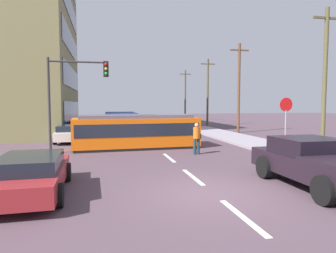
{
  "coord_description": "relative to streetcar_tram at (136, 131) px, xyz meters",
  "views": [
    {
      "loc": [
        -3.23,
        -8.46,
        2.69
      ],
      "look_at": [
        0.51,
        8.59,
        1.37
      ],
      "focal_mm": 32.25,
      "sensor_mm": 36.0,
      "label": 1
    }
  ],
  "objects": [
    {
      "name": "stop_sign",
      "position": [
        7.9,
        -3.36,
        1.15
      ],
      "size": [
        0.76,
        0.07,
        2.88
      ],
      "color": "gray",
      "rests_on": "sidewalk_curb_right"
    },
    {
      "name": "pedestrian_crossing",
      "position": [
        2.88,
        -3.0,
        -0.1
      ],
      "size": [
        0.49,
        0.36,
        1.67
      ],
      "color": "#1E3644",
      "rests_on": "ground"
    },
    {
      "name": "parked_sedan_far",
      "position": [
        -3.84,
        9.56,
        -0.42
      ],
      "size": [
        2.07,
        4.28,
        1.19
      ],
      "color": "#284B37",
      "rests_on": "ground"
    },
    {
      "name": "city_bus",
      "position": [
        -0.47,
        7.77,
        0.06
      ],
      "size": [
        2.6,
        5.5,
        1.94
      ],
      "color": "navy",
      "rests_on": "ground"
    },
    {
      "name": "parked_sedan_near",
      "position": [
        -4.07,
        -8.8,
        -0.42
      ],
      "size": [
        2.1,
        4.61,
        1.19
      ],
      "color": "maroon",
      "rests_on": "ground"
    },
    {
      "name": "pickup_truck_parked",
      "position": [
        4.7,
        -9.91,
        -0.25
      ],
      "size": [
        2.28,
        5.0,
        1.55
      ],
      "color": "black",
      "rests_on": "ground"
    },
    {
      "name": "ground_plane",
      "position": [
        1.22,
        0.27,
        -1.04
      ],
      "size": [
        120.0,
        120.0,
        0.0
      ],
      "primitive_type": "plane",
      "color": "#503C47"
    },
    {
      "name": "utility_pole_far",
      "position": [
        10.59,
        16.72,
        3.17
      ],
      "size": [
        1.8,
        0.24,
        8.07
      ],
      "color": "brown",
      "rests_on": "ground"
    },
    {
      "name": "sidewalk_curb_right",
      "position": [
        8.02,
        -3.73,
        -0.97
      ],
      "size": [
        3.2,
        36.0,
        0.14
      ],
      "primitive_type": "cube",
      "color": "gray",
      "rests_on": "ground"
    },
    {
      "name": "traffic_light_mast",
      "position": [
        -3.48,
        -1.23,
        2.56
      ],
      "size": [
        3.19,
        0.33,
        5.12
      ],
      "color": "#333333",
      "rests_on": "ground"
    },
    {
      "name": "parked_sedan_mid",
      "position": [
        -4.18,
        3.96,
        -0.42
      ],
      "size": [
        2.03,
        4.36,
        1.19
      ],
      "color": "silver",
      "rests_on": "ground"
    },
    {
      "name": "utility_pole_mid",
      "position": [
        10.29,
        7.54,
        3.2
      ],
      "size": [
        1.8,
        0.24,
        8.14
      ],
      "color": "brown",
      "rests_on": "ground"
    },
    {
      "name": "lane_stripe_4",
      "position": [
        1.22,
        12.0,
        -1.04
      ],
      "size": [
        0.16,
        2.4,
        0.01
      ],
      "primitive_type": "cube",
      "color": "silver",
      "rests_on": "ground"
    },
    {
      "name": "utility_pole_distant",
      "position": [
        10.58,
        26.76,
        3.04
      ],
      "size": [
        1.8,
        0.24,
        7.81
      ],
      "color": "brown",
      "rests_on": "ground"
    },
    {
      "name": "lane_stripe_1",
      "position": [
        1.22,
        -7.73,
        -1.04
      ],
      "size": [
        0.16,
        2.4,
        0.01
      ],
      "primitive_type": "cube",
      "color": "silver",
      "rests_on": "ground"
    },
    {
      "name": "streetcar_tram",
      "position": [
        0.0,
        0.0,
        0.0
      ],
      "size": [
        7.55,
        2.89,
        2.02
      ],
      "color": "#EA5E0D",
      "rests_on": "ground"
    },
    {
      "name": "lane_stripe_3",
      "position": [
        1.22,
        6.0,
        -1.04
      ],
      "size": [
        0.16,
        2.4,
        0.01
      ],
      "primitive_type": "cube",
      "color": "silver",
      "rests_on": "ground"
    },
    {
      "name": "lane_stripe_0",
      "position": [
        1.22,
        -11.73,
        -1.04
      ],
      "size": [
        0.16,
        2.4,
        0.01
      ],
      "primitive_type": "cube",
      "color": "silver",
      "rests_on": "ground"
    },
    {
      "name": "utility_pole_near",
      "position": [
        10.6,
        -3.0,
        3.21
      ],
      "size": [
        1.8,
        0.24,
        8.15
      ],
      "color": "brown",
      "rests_on": "ground"
    },
    {
      "name": "lane_stripe_2",
      "position": [
        1.22,
        -3.73,
        -1.04
      ],
      "size": [
        0.16,
        2.4,
        0.01
      ],
      "primitive_type": "cube",
      "color": "silver",
      "rests_on": "ground"
    }
  ]
}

